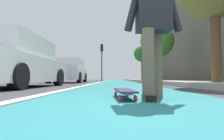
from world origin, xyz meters
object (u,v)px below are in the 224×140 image
Objects in this scene: parked_car_mid at (69,72)px; street_tree_far at (142,54)px; skater_person at (153,22)px; street_tree_mid at (157,41)px; skateboard at (124,91)px; parked_car_near at (14,64)px; traffic_light at (102,56)px.

street_tree_far is (10.66, -6.35, 2.60)m from parked_car_mid.
street_tree_mid reaches higher than skater_person.
street_tree_far is (8.19, 0.00, 0.09)m from street_tree_mid.
street_tree_mid is at bearing -13.12° from skater_person.
skateboard is 0.19× the size of street_tree_mid.
street_tree_far is (20.27, -2.82, 2.38)m from skater_person.
parked_car_near is 11.26m from street_tree_mid.
traffic_light is 0.91× the size of street_tree_mid.
street_tree_far reaches higher than parked_car_mid.
skater_person reaches higher than skateboard.
street_tree_far is at bearing -19.91° from parked_car_near.
street_tree_mid reaches higher than parked_car_near.
traffic_light is at bearing 113.34° from street_tree_far.
traffic_light is at bearing -5.30° from parked_car_near.
parked_car_mid is at bearing 149.23° from street_tree_far.
skater_person is 0.38× the size of parked_car_mid.
parked_car_near is at bearing 46.60° from skateboard.
street_tree_mid reaches higher than skateboard.
traffic_light reaches higher than parked_car_near.
traffic_light is (18.03, 1.67, 2.78)m from skateboard.
skateboard is 18.32m from traffic_light.
street_tree_mid is 8.19m from street_tree_far.
skater_person is 20.60m from street_tree_far.
parked_car_near is 0.99× the size of street_tree_far.
traffic_light is 0.96× the size of street_tree_far.
street_tree_far is at bearing -66.66° from traffic_light.
parked_car_mid is (9.46, 3.19, 0.63)m from skateboard.
parked_car_mid is 12.67m from street_tree_far.
street_tree_mid reaches higher than street_tree_far.
traffic_light is (15.13, -1.40, 2.18)m from parked_car_near.
traffic_light is 5.28m from street_tree_far.
parked_car_near is (3.06, 3.42, -0.24)m from skater_person.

